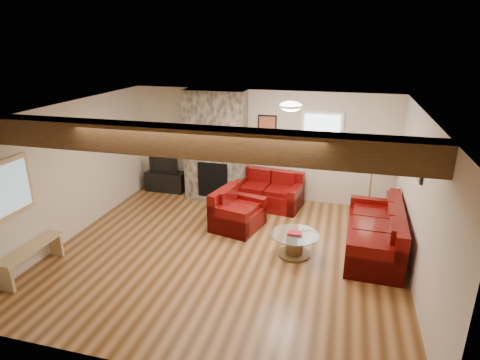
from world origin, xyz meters
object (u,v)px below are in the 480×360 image
object	(u,v)px
armchair_red	(238,210)
coffee_table	(294,244)
loveseat	(268,190)
floor_lamp	(374,160)
television	(165,164)
sofa_three	(374,229)
tv_cabinet	(166,181)

from	to	relation	value
armchair_red	coffee_table	xyz separation A→B (m)	(1.22, -0.78, -0.18)
loveseat	floor_lamp	size ratio (longest dim) A/B	1.00
armchair_red	television	bearing A→B (deg)	69.02
loveseat	floor_lamp	bearing A→B (deg)	8.62
television	sofa_three	bearing A→B (deg)	-20.50
armchair_red	television	distance (m)	2.74
loveseat	armchair_red	size ratio (longest dim) A/B	1.53
sofa_three	loveseat	bearing A→B (deg)	-122.57
armchair_red	coffee_table	world-z (taller)	armchair_red
sofa_three	television	xyz separation A→B (m)	(-4.80, 1.79, 0.27)
armchair_red	floor_lamp	world-z (taller)	floor_lamp
loveseat	tv_cabinet	world-z (taller)	loveseat
sofa_three	armchair_red	world-z (taller)	sofa_three
floor_lamp	armchair_red	bearing A→B (deg)	-153.63
loveseat	floor_lamp	xyz separation A→B (m)	(2.15, 0.01, 0.85)
television	coffee_table	bearing A→B (deg)	-33.62
sofa_three	tv_cabinet	xyz separation A→B (m)	(-4.80, 1.79, -0.18)
floor_lamp	tv_cabinet	bearing A→B (deg)	176.57
tv_cabinet	sofa_three	bearing A→B (deg)	-20.50
loveseat	armchair_red	xyz separation A→B (m)	(-0.36, -1.23, -0.00)
loveseat	television	bearing A→B (deg)	-178.33
tv_cabinet	television	distance (m)	0.45
sofa_three	floor_lamp	distance (m)	1.72
sofa_three	tv_cabinet	world-z (taller)	sofa_three
sofa_three	coffee_table	size ratio (longest dim) A/B	2.58
television	floor_lamp	size ratio (longest dim) A/B	0.50
sofa_three	coffee_table	bearing A→B (deg)	-66.80
coffee_table	loveseat	bearing A→B (deg)	113.16
coffee_table	sofa_three	bearing A→B (deg)	21.38
loveseat	television	world-z (taller)	television
coffee_table	television	xyz separation A→B (m)	(-3.48, 2.31, 0.49)
sofa_three	tv_cabinet	bearing A→B (deg)	-108.68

